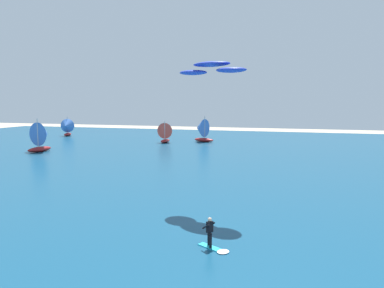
{
  "coord_description": "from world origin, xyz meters",
  "views": [
    {
      "loc": [
        6.86,
        -2.05,
        7.95
      ],
      "look_at": [
        0.69,
        18.44,
        5.47
      ],
      "focal_mm": 34.18,
      "sensor_mm": 36.0,
      "label": 1
    }
  ],
  "objects_px": {
    "kite": "(211,68)",
    "sailboat_center_horizon": "(166,132)",
    "sailboat_near_shore": "(67,127)",
    "sailboat_far_left": "(42,136)",
    "sailboat_anchored_offshore": "(201,130)",
    "kitesurfer": "(212,238)"
  },
  "relations": [
    {
      "from": "kite",
      "to": "sailboat_center_horizon",
      "type": "xyz_separation_m",
      "value": [
        -18.72,
        39.67,
        -8.31
      ]
    },
    {
      "from": "kite",
      "to": "sailboat_near_shore",
      "type": "height_order",
      "value": "kite"
    },
    {
      "from": "sailboat_far_left",
      "to": "sailboat_center_horizon",
      "type": "xyz_separation_m",
      "value": [
        14.22,
        17.81,
        -0.43
      ]
    },
    {
      "from": "sailboat_far_left",
      "to": "sailboat_anchored_offshore",
      "type": "xyz_separation_m",
      "value": [
        20.46,
        20.94,
        -0.08
      ]
    },
    {
      "from": "sailboat_near_shore",
      "to": "sailboat_center_horizon",
      "type": "relative_size",
      "value": 1.03
    },
    {
      "from": "sailboat_near_shore",
      "to": "kitesurfer",
      "type": "bearing_deg",
      "value": -48.46
    },
    {
      "from": "sailboat_near_shore",
      "to": "sailboat_center_horizon",
      "type": "height_order",
      "value": "sailboat_near_shore"
    },
    {
      "from": "sailboat_anchored_offshore",
      "to": "sailboat_center_horizon",
      "type": "bearing_deg",
      "value": -153.41
    },
    {
      "from": "kitesurfer",
      "to": "sailboat_far_left",
      "type": "height_order",
      "value": "sailboat_far_left"
    },
    {
      "from": "sailboat_far_left",
      "to": "kite",
      "type": "bearing_deg",
      "value": -33.57
    },
    {
      "from": "kite",
      "to": "sailboat_center_horizon",
      "type": "bearing_deg",
      "value": 115.26
    },
    {
      "from": "sailboat_far_left",
      "to": "sailboat_center_horizon",
      "type": "height_order",
      "value": "sailboat_far_left"
    },
    {
      "from": "sailboat_far_left",
      "to": "sailboat_anchored_offshore",
      "type": "relative_size",
      "value": 1.03
    },
    {
      "from": "kitesurfer",
      "to": "sailboat_center_horizon",
      "type": "xyz_separation_m",
      "value": [
        -20.8,
        47.74,
        1.37
      ]
    },
    {
      "from": "sailboat_anchored_offshore",
      "to": "sailboat_near_shore",
      "type": "bearing_deg",
      "value": 175.51
    },
    {
      "from": "sailboat_anchored_offshore",
      "to": "kite",
      "type": "bearing_deg",
      "value": -73.75
    },
    {
      "from": "sailboat_far_left",
      "to": "sailboat_near_shore",
      "type": "bearing_deg",
      "value": 117.68
    },
    {
      "from": "sailboat_center_horizon",
      "to": "kitesurfer",
      "type": "bearing_deg",
      "value": -66.46
    },
    {
      "from": "kitesurfer",
      "to": "kite",
      "type": "xyz_separation_m",
      "value": [
        -2.08,
        8.07,
        9.68
      ]
    },
    {
      "from": "kite",
      "to": "sailboat_near_shore",
      "type": "bearing_deg",
      "value": 134.93
    },
    {
      "from": "sailboat_anchored_offshore",
      "to": "sailboat_center_horizon",
      "type": "distance_m",
      "value": 6.99
    },
    {
      "from": "sailboat_near_shore",
      "to": "sailboat_center_horizon",
      "type": "distance_m",
      "value": 27.15
    }
  ]
}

